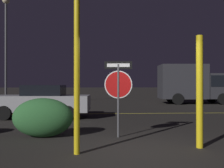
% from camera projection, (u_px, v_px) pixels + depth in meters
% --- Properties ---
extents(ground_plane, '(260.00, 260.00, 0.00)m').
position_uv_depth(ground_plane, '(142.00, 151.00, 5.50)').
color(ground_plane, black).
extents(road_center_stripe, '(40.51, 0.12, 0.01)m').
position_uv_depth(road_center_stripe, '(117.00, 113.00, 12.70)').
color(road_center_stripe, gold).
rests_on(road_center_stripe, ground_plane).
extents(stop_sign, '(0.78, 0.11, 2.13)m').
position_uv_depth(stop_sign, '(118.00, 85.00, 6.99)').
color(stop_sign, '#4C4C51').
rests_on(stop_sign, ground_plane).
extents(yellow_pole_left, '(0.12, 0.12, 3.26)m').
position_uv_depth(yellow_pole_left, '(77.00, 77.00, 5.28)').
color(yellow_pole_left, yellow).
rests_on(yellow_pole_left, ground_plane).
extents(yellow_pole_right, '(0.16, 0.16, 2.62)m').
position_uv_depth(yellow_pole_right, '(200.00, 92.00, 5.81)').
color(yellow_pole_right, yellow).
rests_on(yellow_pole_right, ground_plane).
extents(hedge_bush_1, '(1.68, 0.88, 1.10)m').
position_uv_depth(hedge_bush_1, '(43.00, 118.00, 6.99)').
color(hedge_bush_1, '#2D6633').
rests_on(hedge_bush_1, ground_plane).
extents(passing_car_2, '(4.42, 1.95, 1.46)m').
position_uv_depth(passing_car_2, '(42.00, 101.00, 11.12)').
color(passing_car_2, '#9E9EA3').
rests_on(passing_car_2, ground_plane).
extents(delivery_truck, '(5.71, 2.64, 3.02)m').
position_uv_depth(delivery_truck, '(196.00, 83.00, 19.45)').
color(delivery_truck, '#2D2D33').
rests_on(delivery_truck, ground_plane).
extents(street_lamp, '(0.51, 0.51, 7.89)m').
position_uv_depth(street_lamp, '(6.00, 32.00, 18.16)').
color(street_lamp, '#4C4C51').
rests_on(street_lamp, ground_plane).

